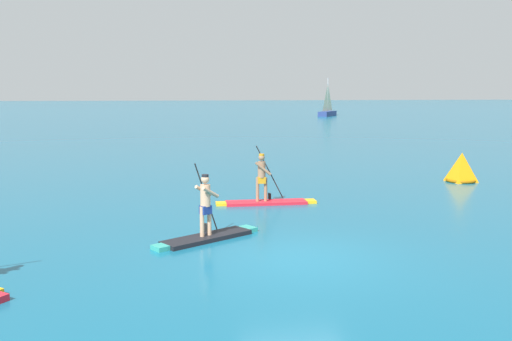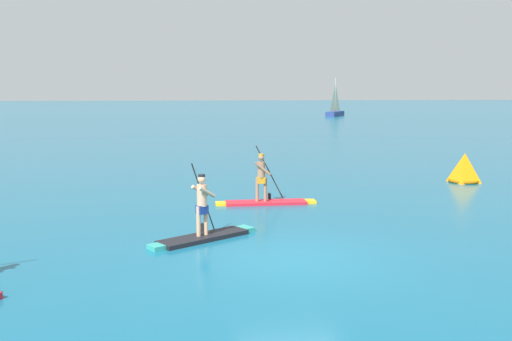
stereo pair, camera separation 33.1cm
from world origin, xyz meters
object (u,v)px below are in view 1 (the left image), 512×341
race_marker_buoy (461,169)px  sailboat_right_horizon (327,111)px  paddleboarder_mid_center (207,227)px  paddleboarder_far_right (265,194)px

race_marker_buoy → sailboat_right_horizon: (12.19, 62.23, 0.18)m
paddleboarder_mid_center → paddleboarder_far_right: (2.29, 4.36, 0.00)m
paddleboarder_mid_center → paddleboarder_far_right: 4.93m
paddleboarder_mid_center → sailboat_right_horizon: (23.49, 69.95, 0.38)m
race_marker_buoy → sailboat_right_horizon: sailboat_right_horizon is taller
paddleboarder_mid_center → race_marker_buoy: 13.69m
paddleboarder_far_right → race_marker_buoy: size_ratio=2.39×
paddleboarder_far_right → race_marker_buoy: (9.01, 3.37, 0.20)m
paddleboarder_far_right → race_marker_buoy: bearing=21.2°
paddleboarder_far_right → paddleboarder_mid_center: bearing=-117.0°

